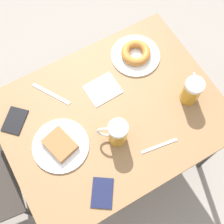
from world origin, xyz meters
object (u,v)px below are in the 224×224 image
at_px(fork, 159,146).
at_px(beer_mug_left, 117,133).
at_px(beer_mug_center, 192,90).
at_px(napkin_folded, 103,89).
at_px(plate_with_cake, 60,145).
at_px(passport_near_edge, 102,193).
at_px(knife, 51,94).
at_px(passport_far_edge, 15,121).
at_px(plate_with_donut, 136,54).

bearing_deg(fork, beer_mug_left, 49.23).
relative_size(beer_mug_center, napkin_folded, 0.90).
relative_size(plate_with_cake, passport_near_edge, 1.64).
distance_m(fork, knife, 0.56).
bearing_deg(plate_with_cake, knife, -16.21).
bearing_deg(passport_far_edge, fork, -130.26).
distance_m(knife, passport_near_edge, 0.53).
height_order(beer_mug_center, fork, beer_mug_center).
relative_size(passport_near_edge, passport_far_edge, 1.02).
bearing_deg(plate_with_donut, napkin_folded, 109.41).
bearing_deg(fork, napkin_folded, 12.30).
height_order(beer_mug_left, passport_far_edge, beer_mug_left).
distance_m(plate_with_cake, plate_with_donut, 0.58).
bearing_deg(beer_mug_center, passport_near_edge, 107.93).
xyz_separation_m(beer_mug_left, passport_far_edge, (0.31, 0.36, -0.07)).
relative_size(fork, knife, 0.91).
xyz_separation_m(knife, passport_near_edge, (-0.53, 0.01, 0.00)).
xyz_separation_m(napkin_folded, knife, (0.10, 0.23, -0.00)).
xyz_separation_m(fork, knife, (0.47, 0.31, -0.00)).
relative_size(plate_with_donut, napkin_folded, 1.54).
bearing_deg(knife, passport_far_edge, 101.48).
height_order(napkin_folded, fork, same).
height_order(fork, knife, same).
bearing_deg(passport_near_edge, napkin_folded, -29.49).
height_order(beer_mug_center, napkin_folded, beer_mug_center).
xyz_separation_m(plate_with_donut, fork, (-0.45, 0.15, -0.02)).
height_order(beer_mug_left, passport_near_edge, beer_mug_left).
bearing_deg(napkin_folded, knife, 65.63).
height_order(knife, passport_far_edge, passport_far_edge).
xyz_separation_m(plate_with_cake, beer_mug_left, (-0.09, -0.23, 0.06)).
height_order(napkin_folded, knife, napkin_folded).
distance_m(plate_with_cake, fork, 0.44).
height_order(napkin_folded, passport_far_edge, passport_far_edge).
bearing_deg(fork, beer_mug_center, -62.13).
xyz_separation_m(napkin_folded, passport_far_edge, (0.06, 0.43, 0.00)).
distance_m(plate_with_cake, passport_near_edge, 0.28).
relative_size(napkin_folded, knife, 0.85).
height_order(plate_with_donut, beer_mug_left, beer_mug_left).
relative_size(plate_with_donut, knife, 1.30).
bearing_deg(plate_with_cake, plate_with_donut, -66.25).
xyz_separation_m(plate_with_donut, beer_mug_left, (-0.33, 0.30, 0.05)).
distance_m(beer_mug_left, passport_far_edge, 0.48).
bearing_deg(plate_with_donut, passport_far_edge, 91.91).
xyz_separation_m(plate_with_cake, napkin_folded, (0.15, -0.30, -0.01)).
height_order(fork, passport_near_edge, passport_near_edge).
bearing_deg(passport_far_edge, plate_with_donut, -88.09).
xyz_separation_m(plate_with_cake, knife, (0.25, -0.07, -0.01)).
distance_m(plate_with_donut, fork, 0.48).
bearing_deg(passport_far_edge, passport_near_edge, -158.60).
xyz_separation_m(plate_with_donut, passport_near_edge, (-0.51, 0.47, -0.02)).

